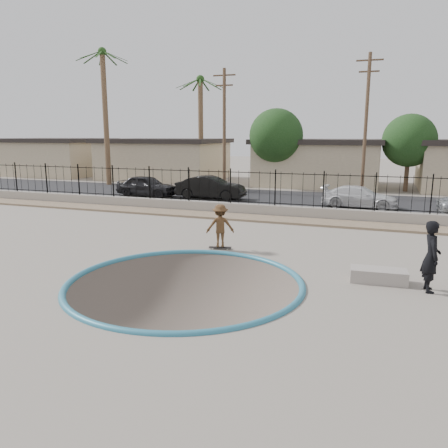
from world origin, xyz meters
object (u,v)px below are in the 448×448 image
skateboard (220,247)px  videographer (431,257)px  car_b (211,188)px  concrete_ledge (378,276)px  skater (220,228)px  car_c (360,197)px  car_a (147,186)px

skateboard → videographer: 7.48m
videographer → car_b: 18.80m
skateboard → videographer: size_ratio=0.44×
skateboard → concrete_ledge: (5.74, -1.98, 0.14)m
videographer → car_b: videographer is taller
skateboard → car_b: size_ratio=0.19×
skater → car_c: size_ratio=0.37×
skateboard → concrete_ledge: bearing=-34.3°
skater → car_a: size_ratio=0.38×
car_a → car_b: size_ratio=0.93×
videographer → car_a: (-16.89, 13.98, -0.23)m
videographer → car_c: size_ratio=0.46×
skater → car_a: bearing=-73.8°
skateboard → skater: bearing=0.0°
concrete_ledge → car_c: car_c is taller
concrete_ledge → car_c: size_ratio=0.37×
car_c → concrete_ledge: bearing=-170.9°
concrete_ledge → car_b: 17.72m
car_a → car_b: bearing=-84.3°
videographer → car_c: videographer is taller
skater → skateboard: size_ratio=1.85×
concrete_ledge → car_a: (-15.57, 13.65, 0.57)m
skateboard → car_a: bearing=114.8°
skater → car_c: skater is taller
concrete_ledge → car_a: bearing=138.7°
skateboard → videographer: bearing=-33.3°
car_b → car_a: bearing=92.1°
car_b → skateboard: bearing=-158.7°
car_b → videographer: bearing=-141.4°
skater → car_b: bearing=-90.6°
skater → car_b: (-5.15, 12.00, -0.01)m
videographer → car_b: (-12.21, 14.30, -0.20)m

